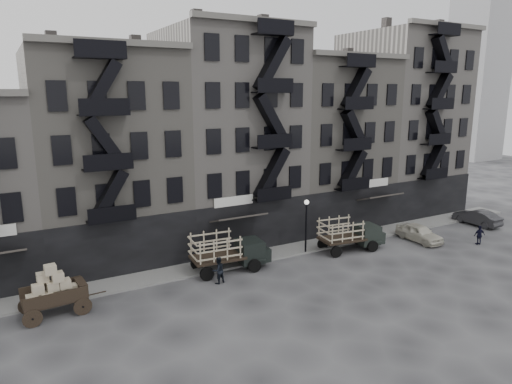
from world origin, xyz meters
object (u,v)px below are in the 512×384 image
wagon (51,286)px  pedestrian_mid (218,270)px  stake_truck_west (228,249)px  stake_truck_east (350,232)px  car_far (477,217)px  policeman (479,235)px  car_east (419,233)px

wagon → pedestrian_mid: wagon is taller
stake_truck_west → stake_truck_east: stake_truck_west is taller
car_far → pedestrian_mid: size_ratio=2.43×
wagon → pedestrian_mid: 9.93m
wagon → stake_truck_west: 11.44m
wagon → car_far: size_ratio=0.85×
wagon → policeman: (31.71, -4.00, -0.93)m
pedestrian_mid → car_east: bearing=168.4°
stake_truck_west → car_east: (16.75, -2.02, -0.87)m
car_east → car_far: (8.56, 0.73, 0.00)m
stake_truck_west → car_far: size_ratio=1.30×
car_east → pedestrian_mid: 18.27m
wagon → car_east: (28.14, -0.97, -1.01)m
wagon → car_east: bearing=-6.1°
wagon → stake_truck_west: (11.39, 1.04, -0.14)m
wagon → car_far: wagon is taller
stake_truck_east → pedestrian_mid: (-11.69, -0.71, -0.61)m
stake_truck_east → car_far: stake_truck_east is taller
pedestrian_mid → wagon: bearing=-13.8°
stake_truck_west → pedestrian_mid: 2.33m
wagon → car_far: bearing=-4.5°
car_east → car_far: 8.59m
stake_truck_east → policeman: (10.14, -4.12, -0.71)m
pedestrian_mid → car_far: bearing=170.4°
stake_truck_east → car_east: stake_truck_east is taller
policeman → car_east: bearing=-20.5°
policeman → pedestrian_mid: bearing=10.9°
wagon → stake_truck_west: bearing=1.1°
stake_truck_west → car_east: 16.89m
car_east → policeman: (3.57, -3.03, 0.08)m
pedestrian_mid → stake_truck_west: bearing=-143.3°
car_east → stake_truck_west: bearing=174.5°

